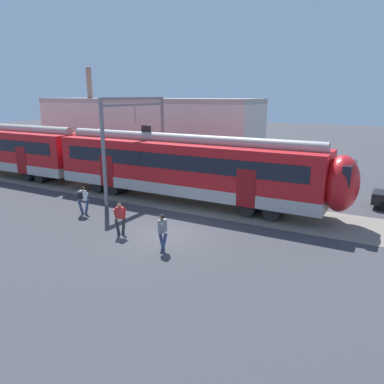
{
  "coord_description": "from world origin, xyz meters",
  "views": [
    {
      "loc": [
        9.64,
        -14.44,
        6.63
      ],
      "look_at": [
        0.1,
        2.54,
        1.6
      ],
      "focal_mm": 35.0,
      "sensor_mm": 36.0,
      "label": 1
    }
  ],
  "objects_px": {
    "commuter_train": "(83,156)",
    "pedestrian_grey": "(162,230)",
    "pedestrian_white": "(83,198)",
    "pedestrian_red": "(120,216)"
  },
  "relations": [
    {
      "from": "commuter_train",
      "to": "pedestrian_red",
      "type": "xyz_separation_m",
      "value": [
        9.05,
        -6.75,
        -1.29
      ]
    },
    {
      "from": "commuter_train",
      "to": "pedestrian_grey",
      "type": "xyz_separation_m",
      "value": [
        11.89,
        -7.32,
        -1.29
      ]
    },
    {
      "from": "pedestrian_white",
      "to": "pedestrian_grey",
      "type": "relative_size",
      "value": 1.0
    },
    {
      "from": "pedestrian_white",
      "to": "pedestrian_red",
      "type": "bearing_deg",
      "value": -20.74
    },
    {
      "from": "pedestrian_white",
      "to": "pedestrian_grey",
      "type": "bearing_deg",
      "value": -16.91
    },
    {
      "from": "pedestrian_white",
      "to": "commuter_train",
      "type": "bearing_deg",
      "value": 134.09
    },
    {
      "from": "pedestrian_red",
      "to": "pedestrian_grey",
      "type": "relative_size",
      "value": 1.0
    },
    {
      "from": "commuter_train",
      "to": "pedestrian_white",
      "type": "height_order",
      "value": "commuter_train"
    },
    {
      "from": "pedestrian_red",
      "to": "pedestrian_grey",
      "type": "distance_m",
      "value": 2.9
    },
    {
      "from": "commuter_train",
      "to": "pedestrian_red",
      "type": "distance_m",
      "value": 11.36
    }
  ]
}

